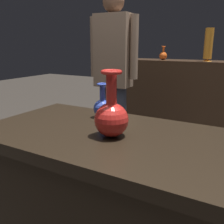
% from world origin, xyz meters
% --- Properties ---
extents(display_plinth, '(1.20, 0.64, 0.80)m').
position_xyz_m(display_plinth, '(0.00, 0.00, 0.40)').
color(display_plinth, black).
rests_on(display_plinth, ground_plane).
extents(back_display_shelf, '(2.60, 0.40, 0.99)m').
position_xyz_m(back_display_shelf, '(0.00, 2.20, 0.49)').
color(back_display_shelf, '#382619').
rests_on(back_display_shelf, ground_plane).
extents(vase_centerpiece, '(0.14, 0.14, 0.28)m').
position_xyz_m(vase_centerpiece, '(0.01, -0.03, 0.89)').
color(vase_centerpiece, red).
rests_on(vase_centerpiece, display_plinth).
extents(vase_tall_behind, '(0.10, 0.10, 0.18)m').
position_xyz_m(vase_tall_behind, '(-0.17, 0.19, 0.86)').
color(vase_tall_behind, '#2D429E').
rests_on(vase_tall_behind, display_plinth).
extents(shelf_vase_far_left, '(0.10, 0.10, 0.15)m').
position_xyz_m(shelf_vase_far_left, '(-1.04, 2.19, 1.07)').
color(shelf_vase_far_left, silver).
rests_on(shelf_vase_far_left, back_display_shelf).
extents(shelf_vase_center, '(0.11, 0.11, 0.36)m').
position_xyz_m(shelf_vase_center, '(0.00, 2.17, 1.17)').
color(shelf_vase_center, orange).
rests_on(shelf_vase_center, back_display_shelf).
extents(shelf_vase_left, '(0.10, 0.10, 0.17)m').
position_xyz_m(shelf_vase_left, '(-0.52, 2.18, 1.04)').
color(shelf_vase_left, '#E55B1E').
rests_on(shelf_vase_left, back_display_shelf).
extents(visitor_near_left, '(0.47, 0.19, 1.62)m').
position_xyz_m(visitor_near_left, '(-0.63, 1.12, 0.95)').
color(visitor_near_left, '#333847').
rests_on(visitor_near_left, ground_plane).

